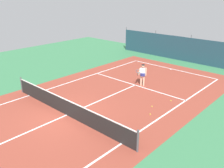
# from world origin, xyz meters

# --- Properties ---
(ground_plane) EXTENTS (36.00, 36.00, 0.00)m
(ground_plane) POSITION_xyz_m (0.00, 0.00, 0.00)
(ground_plane) COLOR #387A4C
(court_surface) EXTENTS (11.02, 26.60, 0.01)m
(court_surface) POSITION_xyz_m (0.00, 0.00, 0.00)
(court_surface) COLOR brown
(court_surface) RESTS_ON ground
(tennis_net) EXTENTS (10.12, 0.10, 1.10)m
(tennis_net) POSITION_xyz_m (0.00, 0.00, 0.51)
(tennis_net) COLOR black
(tennis_net) RESTS_ON ground
(back_fence) EXTENTS (16.30, 0.98, 2.70)m
(back_fence) POSITION_xyz_m (-0.00, 15.63, 0.67)
(back_fence) COLOR #1E3D4C
(back_fence) RESTS_ON ground
(tennis_player) EXTENTS (0.56, 0.83, 1.64)m
(tennis_player) POSITION_xyz_m (0.45, 6.67, 0.96)
(tennis_player) COLOR #D8AD8C
(tennis_player) RESTS_ON ground
(tennis_ball_near_player) EXTENTS (0.07, 0.07, 0.07)m
(tennis_ball_near_player) POSITION_xyz_m (3.48, 3.26, 0.03)
(tennis_ball_near_player) COLOR #CCDB33
(tennis_ball_near_player) RESTS_ON ground
(tennis_ball_midcourt) EXTENTS (0.07, 0.07, 0.07)m
(tennis_ball_midcourt) POSITION_xyz_m (3.00, 4.17, 0.03)
(tennis_ball_midcourt) COLOR #CCDB33
(tennis_ball_midcourt) RESTS_ON ground
(tennis_ball_by_sideline) EXTENTS (0.07, 0.07, 0.07)m
(tennis_ball_by_sideline) POSITION_xyz_m (3.43, 5.69, 0.03)
(tennis_ball_by_sideline) COLOR #CCDB33
(tennis_ball_by_sideline) RESTS_ON ground
(parked_car) EXTENTS (2.20, 4.29, 1.68)m
(parked_car) POSITION_xyz_m (-3.46, 18.19, 0.84)
(parked_car) COLOR maroon
(parked_car) RESTS_ON ground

